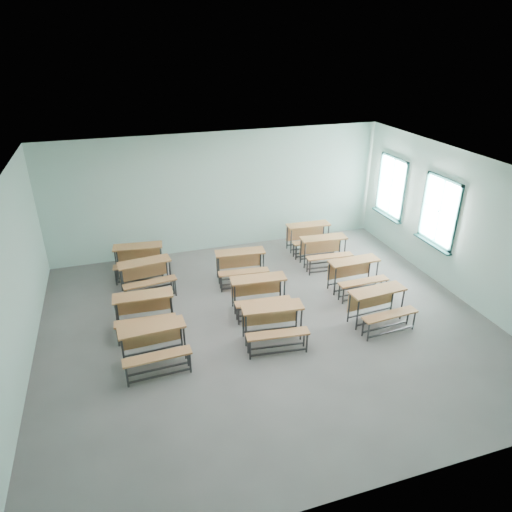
{
  "coord_description": "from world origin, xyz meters",
  "views": [
    {
      "loc": [
        -2.6,
        -7.39,
        5.42
      ],
      "look_at": [
        0.13,
        1.2,
        1.0
      ],
      "focal_mm": 32.0,
      "sensor_mm": 36.0,
      "label": 1
    }
  ],
  "objects_px": {
    "desk_unit_r1c1": "(259,290)",
    "desk_unit_r0c0": "(154,341)",
    "desk_unit_r0c1": "(273,320)",
    "desk_unit_r2c0": "(146,273)",
    "desk_unit_r1c0": "(144,308)",
    "desk_unit_r3c0": "(139,256)",
    "desk_unit_r0c2": "(380,302)",
    "desk_unit_r2c1": "(241,262)",
    "desk_unit_r2c2": "(325,248)",
    "desk_unit_r3c2": "(309,234)",
    "desk_unit_r1c2": "(356,271)"
  },
  "relations": [
    {
      "from": "desk_unit_r2c2",
      "to": "desk_unit_r3c2",
      "type": "relative_size",
      "value": 1.02
    },
    {
      "from": "desk_unit_r2c0",
      "to": "desk_unit_r2c2",
      "type": "height_order",
      "value": "same"
    },
    {
      "from": "desk_unit_r1c0",
      "to": "desk_unit_r1c2",
      "type": "bearing_deg",
      "value": 4.03
    },
    {
      "from": "desk_unit_r0c2",
      "to": "desk_unit_r2c2",
      "type": "height_order",
      "value": "same"
    },
    {
      "from": "desk_unit_r3c2",
      "to": "desk_unit_r1c1",
      "type": "bearing_deg",
      "value": -130.26
    },
    {
      "from": "desk_unit_r1c1",
      "to": "desk_unit_r0c0",
      "type": "bearing_deg",
      "value": -149.21
    },
    {
      "from": "desk_unit_r0c2",
      "to": "desk_unit_r2c1",
      "type": "bearing_deg",
      "value": 126.12
    },
    {
      "from": "desk_unit_r1c2",
      "to": "desk_unit_r2c2",
      "type": "relative_size",
      "value": 0.97
    },
    {
      "from": "desk_unit_r0c0",
      "to": "desk_unit_r2c0",
      "type": "distance_m",
      "value": 2.67
    },
    {
      "from": "desk_unit_r0c1",
      "to": "desk_unit_r1c2",
      "type": "distance_m",
      "value": 2.77
    },
    {
      "from": "desk_unit_r2c1",
      "to": "desk_unit_r3c0",
      "type": "distance_m",
      "value": 2.54
    },
    {
      "from": "desk_unit_r1c0",
      "to": "desk_unit_r2c0",
      "type": "bearing_deg",
      "value": 86.03
    },
    {
      "from": "desk_unit_r3c2",
      "to": "desk_unit_r0c0",
      "type": "bearing_deg",
      "value": -139.93
    },
    {
      "from": "desk_unit_r2c1",
      "to": "desk_unit_r0c2",
      "type": "bearing_deg",
      "value": -44.07
    },
    {
      "from": "desk_unit_r0c2",
      "to": "desk_unit_r2c2",
      "type": "bearing_deg",
      "value": 84.43
    },
    {
      "from": "desk_unit_r1c0",
      "to": "desk_unit_r1c1",
      "type": "xyz_separation_m",
      "value": [
        2.4,
        -0.03,
        0.0
      ]
    },
    {
      "from": "desk_unit_r0c2",
      "to": "desk_unit_r2c0",
      "type": "xyz_separation_m",
      "value": [
        -4.4,
        2.75,
        0.0
      ]
    },
    {
      "from": "desk_unit_r0c0",
      "to": "desk_unit_r2c2",
      "type": "bearing_deg",
      "value": 27.56
    },
    {
      "from": "desk_unit_r0c1",
      "to": "desk_unit_r2c2",
      "type": "xyz_separation_m",
      "value": [
        2.34,
        2.68,
        0.0
      ]
    },
    {
      "from": "desk_unit_r0c2",
      "to": "desk_unit_r1c0",
      "type": "height_order",
      "value": "same"
    },
    {
      "from": "desk_unit_r1c0",
      "to": "desk_unit_r3c0",
      "type": "xyz_separation_m",
      "value": [
        0.09,
        2.42,
        0.0
      ]
    },
    {
      "from": "desk_unit_r0c0",
      "to": "desk_unit_r0c1",
      "type": "distance_m",
      "value": 2.25
    },
    {
      "from": "desk_unit_r0c0",
      "to": "desk_unit_r1c2",
      "type": "bearing_deg",
      "value": 12.49
    },
    {
      "from": "desk_unit_r2c0",
      "to": "desk_unit_r3c0",
      "type": "xyz_separation_m",
      "value": [
        -0.09,
        0.92,
        0.0
      ]
    },
    {
      "from": "desk_unit_r0c0",
      "to": "desk_unit_r3c0",
      "type": "bearing_deg",
      "value": 87.07
    },
    {
      "from": "desk_unit_r0c1",
      "to": "desk_unit_r0c0",
      "type": "bearing_deg",
      "value": -174.1
    },
    {
      "from": "desk_unit_r1c0",
      "to": "desk_unit_r0c0",
      "type": "bearing_deg",
      "value": -84.31
    },
    {
      "from": "desk_unit_r0c0",
      "to": "desk_unit_r2c2",
      "type": "height_order",
      "value": "same"
    },
    {
      "from": "desk_unit_r2c1",
      "to": "desk_unit_r3c2",
      "type": "height_order",
      "value": "same"
    },
    {
      "from": "desk_unit_r0c1",
      "to": "desk_unit_r0c2",
      "type": "distance_m",
      "value": 2.27
    },
    {
      "from": "desk_unit_r0c2",
      "to": "desk_unit_r2c1",
      "type": "xyz_separation_m",
      "value": [
        -2.19,
        2.59,
        0.0
      ]
    },
    {
      "from": "desk_unit_r1c0",
      "to": "desk_unit_r3c0",
      "type": "relative_size",
      "value": 0.97
    },
    {
      "from": "desk_unit_r0c1",
      "to": "desk_unit_r2c0",
      "type": "bearing_deg",
      "value": 134.85
    },
    {
      "from": "desk_unit_r1c0",
      "to": "desk_unit_r3c0",
      "type": "height_order",
      "value": "same"
    },
    {
      "from": "desk_unit_r2c2",
      "to": "desk_unit_r0c2",
      "type": "bearing_deg",
      "value": -87.23
    },
    {
      "from": "desk_unit_r1c0",
      "to": "desk_unit_r2c2",
      "type": "xyz_separation_m",
      "value": [
        4.65,
        1.49,
        0.0
      ]
    },
    {
      "from": "desk_unit_r0c2",
      "to": "desk_unit_r2c0",
      "type": "height_order",
      "value": "same"
    },
    {
      "from": "desk_unit_r1c1",
      "to": "desk_unit_r2c2",
      "type": "distance_m",
      "value": 2.72
    },
    {
      "from": "desk_unit_r1c1",
      "to": "desk_unit_r3c0",
      "type": "xyz_separation_m",
      "value": [
        -2.32,
        2.45,
        0.0
      ]
    },
    {
      "from": "desk_unit_r3c0",
      "to": "desk_unit_r1c1",
      "type": "bearing_deg",
      "value": -40.31
    },
    {
      "from": "desk_unit_r2c1",
      "to": "desk_unit_r3c2",
      "type": "relative_size",
      "value": 1.04
    },
    {
      "from": "desk_unit_r1c0",
      "to": "desk_unit_r2c0",
      "type": "distance_m",
      "value": 1.51
    },
    {
      "from": "desk_unit_r0c0",
      "to": "desk_unit_r2c0",
      "type": "xyz_separation_m",
      "value": [
        0.12,
        2.66,
        0.0
      ]
    },
    {
      "from": "desk_unit_r0c2",
      "to": "desk_unit_r3c2",
      "type": "distance_m",
      "value": 3.68
    },
    {
      "from": "desk_unit_r1c1",
      "to": "desk_unit_r2c0",
      "type": "bearing_deg",
      "value": 150.48
    },
    {
      "from": "desk_unit_r0c1",
      "to": "desk_unit_r2c2",
      "type": "bearing_deg",
      "value": 55.18
    },
    {
      "from": "desk_unit_r3c0",
      "to": "desk_unit_r2c1",
      "type": "bearing_deg",
      "value": -18.7
    },
    {
      "from": "desk_unit_r1c0",
      "to": "desk_unit_r2c1",
      "type": "relative_size",
      "value": 0.97
    },
    {
      "from": "desk_unit_r0c1",
      "to": "desk_unit_r1c2",
      "type": "xyz_separation_m",
      "value": [
        2.46,
        1.28,
        0.0
      ]
    },
    {
      "from": "desk_unit_r1c0",
      "to": "desk_unit_r1c1",
      "type": "distance_m",
      "value": 2.4
    }
  ]
}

